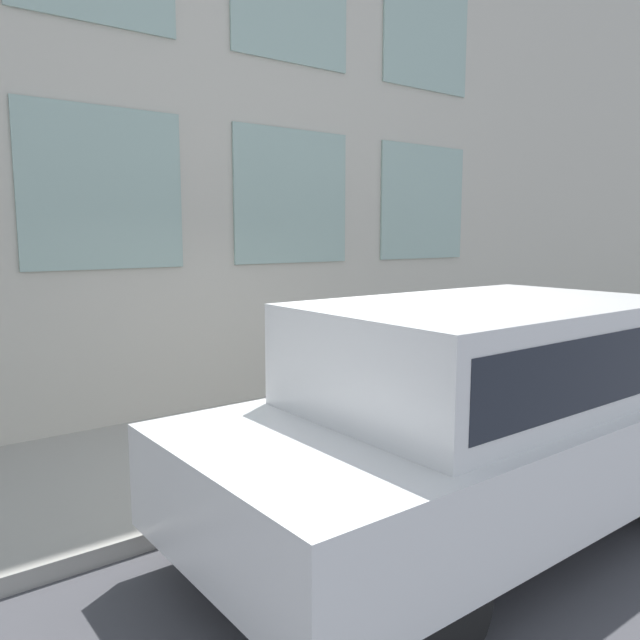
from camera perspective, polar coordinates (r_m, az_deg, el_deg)
ground_plane at (r=5.91m, az=2.99°, el=-14.93°), size 80.00×80.00×0.00m
sidewalk at (r=6.91m, az=-4.47°, el=-10.90°), size 2.72×60.00×0.14m
fire_hydrant at (r=5.96m, az=-2.31°, el=-9.57°), size 0.35×0.46×0.72m
person at (r=6.53m, az=2.08°, el=-4.91°), size 0.28×0.19×1.18m
parked_truck_white_near at (r=4.97m, az=14.60°, el=-7.27°), size 2.04×4.67×1.79m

